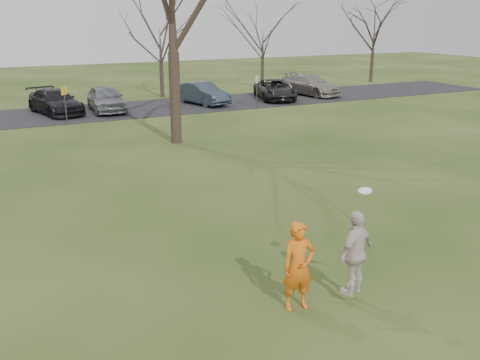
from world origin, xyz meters
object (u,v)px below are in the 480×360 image
car_3 (55,102)px  player_defender (298,266)px  car_6 (275,90)px  car_4 (106,98)px  catching_play (355,253)px  car_7 (310,85)px  car_5 (202,93)px

car_3 → player_defender: bearing=-101.4°
car_3 → car_6: bearing=-18.0°
car_4 → catching_play: bearing=-88.5°
car_3 → car_7: (18.42, -0.12, 0.02)m
car_5 → catching_play: bearing=-121.0°
car_4 → car_5: size_ratio=1.07×
car_5 → car_6: car_5 is taller
car_3 → catching_play: 26.02m
player_defender → car_5: 26.25m
catching_play → car_3: bearing=95.7°
car_4 → catching_play: (-0.37, -25.40, 0.27)m
car_5 → catching_play: size_ratio=1.88×
car_5 → player_defender: bearing=-123.7°
player_defender → car_6: size_ratio=0.38×
car_3 → catching_play: (2.60, -25.89, 0.35)m
car_6 → player_defender: bearing=-102.6°
car_7 → catching_play: catching_play is taller
car_3 → car_5: (9.43, -0.61, -0.01)m
car_5 → car_6: size_ratio=0.88×
car_7 → car_4: bearing=168.8°
player_defender → car_3: bearing=101.1°
player_defender → car_6: player_defender is taller
car_3 → car_6: size_ratio=1.00×
player_defender → car_4: size_ratio=0.40×
car_6 → catching_play: size_ratio=2.15×
car_4 → car_6: (11.97, -0.40, -0.11)m
player_defender → car_4: (1.57, 25.12, -0.10)m
car_5 → car_6: bearing=-18.7°
car_3 → car_7: size_ratio=0.97×
car_6 → car_7: size_ratio=0.96×
car_6 → car_7: bearing=28.6°
car_4 → car_5: 6.47m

